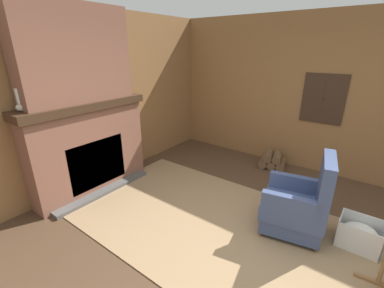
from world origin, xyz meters
name	(u,v)px	position (x,y,z in m)	size (l,w,h in m)	color
ground_plane	(243,264)	(0.00, 0.00, 0.00)	(14.00, 14.00, 0.00)	#4C3523
wood_panel_wall_left	(75,103)	(-2.81, 0.00, 1.34)	(0.06, 6.17, 2.68)	olive
wood_panel_wall_back	(324,97)	(0.00, 2.81, 1.34)	(6.17, 0.09, 2.68)	olive
fireplace_hearth	(90,148)	(-2.59, 0.00, 0.69)	(0.58, 1.86, 1.39)	brown
chimney_breast	(75,54)	(-2.60, 0.00, 2.03)	(0.32, 1.55, 1.27)	brown
area_rug	(223,228)	(-0.45, 0.37, 0.01)	(4.10, 2.17, 0.01)	#997A56
armchair	(298,206)	(0.27, 0.83, 0.36)	(0.80, 0.73, 1.02)	#3D4C75
firewood_stack	(272,161)	(-0.61, 2.44, 0.13)	(0.54, 0.45, 0.29)	brown
laundry_basket	(360,234)	(0.91, 1.01, 0.17)	(0.43, 0.35, 0.33)	white
oil_lamp_vase	(21,103)	(-2.64, -0.76, 1.49)	(0.13, 0.13, 0.28)	silver
storage_case	(90,95)	(-2.64, 0.16, 1.46)	(0.15, 0.22, 0.13)	gray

